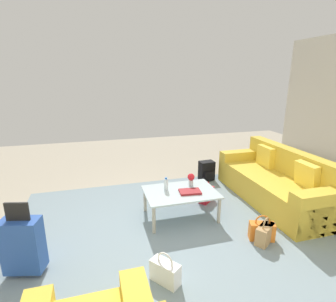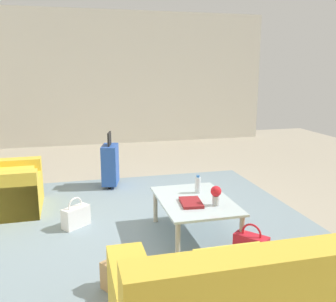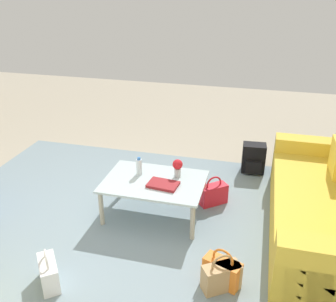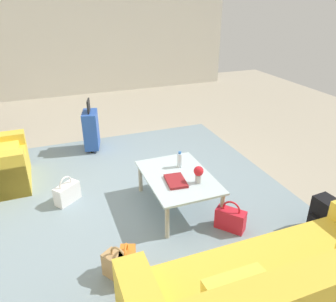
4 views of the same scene
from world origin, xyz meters
name	(u,v)px [view 1 (image 1 of 4)]	position (x,y,z in m)	size (l,w,h in m)	color
ground_plane	(163,239)	(0.00, 0.00, 0.00)	(12.00, 12.00, 0.00)	#A89E89
area_rug	(211,240)	(-0.60, 0.20, 0.00)	(5.20, 4.40, 0.01)	gray
couch	(277,184)	(-2.20, -0.60, 0.31)	(0.91, 2.28, 0.89)	gold
coffee_table	(181,194)	(-0.40, -0.50, 0.38)	(1.07, 0.75, 0.42)	silver
water_bottle	(166,184)	(-0.20, -0.60, 0.52)	(0.06, 0.06, 0.20)	silver
coffee_table_book	(190,192)	(-0.52, -0.42, 0.44)	(0.31, 0.21, 0.03)	maroon
flower_vase	(191,179)	(-0.62, -0.65, 0.55)	(0.11, 0.11, 0.21)	#B2B7BC
suitcase_blue	(23,245)	(1.60, 0.20, 0.36)	(0.44, 0.31, 0.85)	#2851AD
handbag_orange	(262,231)	(-1.25, 0.35, 0.13)	(0.35, 0.24, 0.36)	orange
handbag_red	(207,194)	(-1.00, -0.87, 0.13)	(0.34, 0.31, 0.36)	red
handbag_tan	(265,233)	(-1.25, 0.42, 0.13)	(0.34, 0.29, 0.36)	tan
handbag_white	(165,272)	(0.17, 0.74, 0.13)	(0.31, 0.34, 0.36)	white
backpack_black	(207,171)	(-1.40, -1.79, 0.19)	(0.31, 0.27, 0.40)	black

